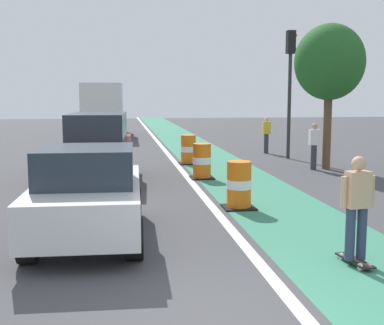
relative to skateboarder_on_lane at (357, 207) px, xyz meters
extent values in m
plane|color=#424244|center=(-2.35, -1.72, -0.91)|extent=(100.00, 100.00, 0.00)
cube|color=#387F60|center=(0.05, 10.28, -0.91)|extent=(2.50, 80.00, 0.01)
cube|color=silver|center=(-1.45, 10.28, -0.91)|extent=(0.20, 80.00, 0.01)
cube|color=black|center=(0.00, 0.00, -0.84)|extent=(0.32, 0.82, 0.02)
cylinder|color=silver|center=(0.11, -0.25, -0.86)|extent=(0.05, 0.11, 0.11)
cylinder|color=silver|center=(-0.04, -0.27, -0.86)|extent=(0.05, 0.11, 0.11)
cylinder|color=silver|center=(0.04, 0.27, -0.86)|extent=(0.05, 0.11, 0.11)
cylinder|color=silver|center=(-0.11, 0.25, -0.86)|extent=(0.05, 0.11, 0.11)
cylinder|color=#2D3851|center=(0.10, 0.01, -0.42)|extent=(0.15, 0.15, 0.82)
cylinder|color=#2D3851|center=(-0.10, -0.01, -0.42)|extent=(0.15, 0.15, 0.82)
cube|color=tan|center=(0.00, 0.00, 0.27)|extent=(0.39, 0.26, 0.56)
cylinder|color=tan|center=(0.24, 0.03, 0.24)|extent=(0.09, 0.09, 0.48)
cylinder|color=tan|center=(-0.24, -0.03, 0.24)|extent=(0.09, 0.09, 0.48)
sphere|color=tan|center=(0.00, 0.00, 0.67)|extent=(0.22, 0.22, 0.22)
cube|color=silver|center=(-4.14, 2.04, -0.21)|extent=(1.97, 4.16, 0.72)
cube|color=#232D38|center=(-4.15, 1.79, 0.47)|extent=(1.67, 1.77, 0.64)
cylinder|color=black|center=(-4.92, 3.34, -0.57)|extent=(0.30, 0.69, 0.68)
cylinder|color=black|center=(-3.28, 3.28, -0.57)|extent=(0.30, 0.69, 0.68)
cylinder|color=black|center=(-5.00, 0.79, -0.57)|extent=(0.30, 0.69, 0.68)
cylinder|color=black|center=(-3.36, 0.74, -0.57)|extent=(0.30, 0.69, 0.68)
cube|color=maroon|center=(-4.19, 8.49, -0.12)|extent=(2.11, 4.70, 0.90)
cube|color=#232D38|center=(-4.19, 8.49, 0.73)|extent=(1.78, 2.94, 0.80)
cylinder|color=black|center=(-4.93, 9.97, -0.57)|extent=(0.32, 0.70, 0.68)
cylinder|color=black|center=(-3.29, 9.87, -0.57)|extent=(0.32, 0.70, 0.68)
cylinder|color=black|center=(-5.09, 7.12, -0.57)|extent=(0.32, 0.70, 0.68)
cylinder|color=black|center=(-3.46, 7.02, -0.57)|extent=(0.32, 0.70, 0.68)
cylinder|color=orange|center=(-0.86, 4.11, -0.66)|extent=(0.56, 0.56, 0.42)
cylinder|color=white|center=(-0.86, 4.11, -0.35)|extent=(0.57, 0.57, 0.21)
cylinder|color=orange|center=(-0.86, 4.11, -0.03)|extent=(0.56, 0.56, 0.42)
cube|color=black|center=(-0.86, 4.11, -0.89)|extent=(0.73, 0.73, 0.04)
cylinder|color=orange|center=(-1.02, 8.39, -0.66)|extent=(0.56, 0.56, 0.42)
cylinder|color=white|center=(-1.02, 8.39, -0.35)|extent=(0.57, 0.57, 0.21)
cylinder|color=orange|center=(-1.02, 8.39, -0.03)|extent=(0.56, 0.56, 0.42)
cube|color=black|center=(-1.02, 8.39, -0.89)|extent=(0.73, 0.73, 0.04)
cylinder|color=orange|center=(-0.99, 11.76, -0.66)|extent=(0.56, 0.56, 0.42)
cylinder|color=white|center=(-0.99, 11.76, -0.35)|extent=(0.57, 0.57, 0.21)
cylinder|color=orange|center=(-0.99, 11.76, -0.03)|extent=(0.56, 0.56, 0.42)
cube|color=black|center=(-0.99, 11.76, -0.89)|extent=(0.73, 0.73, 0.04)
cube|color=silver|center=(-4.46, 24.64, 1.07)|extent=(2.43, 5.65, 2.50)
cube|color=silver|center=(-4.37, 28.49, 0.62)|extent=(2.24, 1.95, 2.10)
cylinder|color=black|center=(-5.40, 28.31, -0.43)|extent=(0.32, 0.97, 0.96)
cylinder|color=black|center=(-3.34, 28.26, -0.43)|extent=(0.32, 0.97, 0.96)
cylinder|color=black|center=(-5.52, 23.26, -0.43)|extent=(0.32, 0.97, 0.96)
cylinder|color=black|center=(-3.46, 23.22, -0.43)|extent=(0.32, 0.97, 0.96)
cylinder|color=#2D2D2D|center=(3.25, 12.78, 1.19)|extent=(0.14, 0.14, 4.20)
cube|color=black|center=(3.25, 12.78, 3.74)|extent=(0.32, 0.32, 0.90)
sphere|color=red|center=(3.42, 12.78, 4.00)|extent=(0.16, 0.16, 0.16)
sphere|color=green|center=(3.42, 12.78, 3.48)|extent=(0.16, 0.16, 0.16)
cylinder|color=#33333D|center=(2.90, 14.73, -0.48)|extent=(0.20, 0.20, 0.86)
cube|color=gold|center=(2.90, 14.73, 0.22)|extent=(0.34, 0.20, 0.54)
sphere|color=beige|center=(2.90, 14.73, 0.60)|extent=(0.20, 0.20, 0.20)
cylinder|color=#33333D|center=(3.13, 9.69, -0.48)|extent=(0.20, 0.20, 0.86)
cube|color=white|center=(3.13, 9.69, 0.22)|extent=(0.34, 0.20, 0.54)
sphere|color=tan|center=(3.13, 9.69, 0.60)|extent=(0.20, 0.20, 0.20)
cylinder|color=brown|center=(3.62, 9.79, 0.39)|extent=(0.28, 0.28, 2.60)
ellipsoid|color=#235B23|center=(3.62, 9.79, 2.79)|extent=(2.40, 2.40, 2.60)
camera|label=1|loc=(-3.58, -7.22, 1.71)|focal=48.09mm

